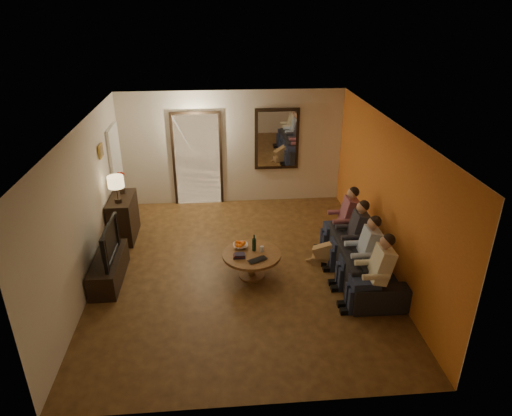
{
  "coord_description": "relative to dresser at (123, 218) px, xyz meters",
  "views": [
    {
      "loc": [
        -0.32,
        -6.91,
        4.42
      ],
      "look_at": [
        0.3,
        0.3,
        1.05
      ],
      "focal_mm": 32.0,
      "sensor_mm": 36.0,
      "label": 1
    }
  ],
  "objects": [
    {
      "name": "mirror_glass",
      "position": [
        3.25,
        1.53,
        1.07
      ],
      "size": [
        0.86,
        0.02,
        1.26
      ],
      "primitive_type": "cube",
      "color": "white",
      "rests_on": "back_wall"
    },
    {
      "name": "oranges",
      "position": [
        2.25,
        -1.41,
        0.12
      ],
      "size": [
        0.2,
        0.2,
        0.08
      ],
      "primitive_type": null,
      "color": "orange",
      "rests_on": "bowl"
    },
    {
      "name": "kitchen_doorway",
      "position": [
        1.45,
        1.58,
        0.62
      ],
      "size": [
        1.0,
        0.06,
        2.1
      ],
      "primitive_type": "cube",
      "color": "#FFE0A5",
      "rests_on": "floor"
    },
    {
      "name": "art_canvas",
      "position": [
        -0.21,
        -0.1,
        1.42
      ],
      "size": [
        0.01,
        0.22,
        0.18
      ],
      "primitive_type": "cube",
      "color": "brown",
      "rests_on": "left_wall"
    },
    {
      "name": "book_stack",
      "position": [
        2.21,
        -1.73,
        0.05
      ],
      "size": [
        0.2,
        0.15,
        0.07
      ],
      "primitive_type": null,
      "color": "black",
      "rests_on": "coffee_table"
    },
    {
      "name": "framed_art",
      "position": [
        -0.22,
        -0.1,
        1.42
      ],
      "size": [
        0.03,
        0.28,
        0.24
      ],
      "primitive_type": "cube",
      "color": "#B28C33",
      "rests_on": "left_wall"
    },
    {
      "name": "person_c",
      "position": [
        4.23,
        -1.5,
        0.17
      ],
      "size": [
        0.6,
        0.4,
        1.2
      ],
      "primitive_type": null,
      "color": "tan",
      "rests_on": "sofa"
    },
    {
      "name": "dog",
      "position": [
        3.79,
        -1.37,
        -0.15
      ],
      "size": [
        0.61,
        0.42,
        0.56
      ],
      "primitive_type": null,
      "rotation": [
        0.0,
        0.0,
        -0.35
      ],
      "color": "#A6884C",
      "rests_on": "floor"
    },
    {
      "name": "ceiling",
      "position": [
        2.25,
        -1.4,
        2.17
      ],
      "size": [
        5.0,
        6.0,
        0.01
      ],
      "primitive_type": "cube",
      "color": "white",
      "rests_on": "back_wall"
    },
    {
      "name": "right_wall",
      "position": [
        4.75,
        -1.4,
        0.87
      ],
      "size": [
        0.02,
        6.0,
        2.6
      ],
      "primitive_type": "cube",
      "color": "beige",
      "rests_on": "floor"
    },
    {
      "name": "coffee_table",
      "position": [
        2.43,
        -1.63,
        -0.21
      ],
      "size": [
        1.13,
        1.13,
        0.45
      ],
      "primitive_type": "cylinder",
      "rotation": [
        0.0,
        0.0,
        0.14
      ],
      "color": "brown",
      "rests_on": "floor"
    },
    {
      "name": "flower_vase",
      "position": [
        0.0,
        0.22,
        0.65
      ],
      "size": [
        0.14,
        0.14,
        0.44
      ],
      "primitive_type": null,
      "color": "#B62613",
      "rests_on": "dresser"
    },
    {
      "name": "fridge_glimpse",
      "position": [
        1.7,
        1.59,
        0.47
      ],
      "size": [
        0.45,
        0.03,
        1.7
      ],
      "primitive_type": "cube",
      "color": "silver",
      "rests_on": "floor"
    },
    {
      "name": "door_trim",
      "position": [
        1.45,
        1.57,
        0.62
      ],
      "size": [
        1.12,
        0.04,
        2.22
      ],
      "primitive_type": "cube",
      "color": "black",
      "rests_on": "floor"
    },
    {
      "name": "tv",
      "position": [
        0.0,
        -1.55,
        0.31
      ],
      "size": [
        1.05,
        0.14,
        0.6
      ],
      "primitive_type": "imported",
      "rotation": [
        0.0,
        0.0,
        1.57
      ],
      "color": "black",
      "rests_on": "tv_stand"
    },
    {
      "name": "dresser",
      "position": [
        0.0,
        0.0,
        0.0
      ],
      "size": [
        0.45,
        0.97,
        0.86
      ],
      "primitive_type": "cube",
      "color": "black",
      "rests_on": "floor"
    },
    {
      "name": "person_a",
      "position": [
        4.23,
        -2.7,
        0.17
      ],
      "size": [
        0.6,
        0.4,
        1.2
      ],
      "primitive_type": null,
      "color": "tan",
      "rests_on": "sofa"
    },
    {
      "name": "person_d",
      "position": [
        4.23,
        -0.9,
        0.17
      ],
      "size": [
        0.6,
        0.4,
        1.2
      ],
      "primitive_type": null,
      "color": "tan",
      "rests_on": "sofa"
    },
    {
      "name": "mirror_frame",
      "position": [
        3.25,
        1.56,
        1.07
      ],
      "size": [
        1.0,
        0.05,
        1.4
      ],
      "primitive_type": "cube",
      "color": "black",
      "rests_on": "back_wall"
    },
    {
      "name": "wine_glass",
      "position": [
        2.61,
        -1.58,
        0.07
      ],
      "size": [
        0.06,
        0.06,
        0.1
      ],
      "primitive_type": "cylinder",
      "color": "silver",
      "rests_on": "coffee_table"
    },
    {
      "name": "back_wall",
      "position": [
        2.25,
        1.6,
        0.87
      ],
      "size": [
        5.0,
        0.02,
        2.6
      ],
      "primitive_type": "cube",
      "color": "beige",
      "rests_on": "floor"
    },
    {
      "name": "white_door",
      "position": [
        -0.21,
        0.9,
        0.59
      ],
      "size": [
        0.06,
        0.85,
        2.04
      ],
      "primitive_type": "cube",
      "color": "white",
      "rests_on": "floor"
    },
    {
      "name": "person_b",
      "position": [
        4.23,
        -2.1,
        0.17
      ],
      "size": [
        0.6,
        0.4,
        1.2
      ],
      "primitive_type": null,
      "color": "tan",
      "rests_on": "sofa"
    },
    {
      "name": "front_wall",
      "position": [
        2.25,
        -4.4,
        0.87
      ],
      "size": [
        5.0,
        0.02,
        2.6
      ],
      "primitive_type": "cube",
      "color": "beige",
      "rests_on": "floor"
    },
    {
      "name": "bowl",
      "position": [
        2.25,
        -1.41,
        0.05
      ],
      "size": [
        0.26,
        0.26,
        0.06
      ],
      "primitive_type": "imported",
      "color": "white",
      "rests_on": "coffee_table"
    },
    {
      "name": "laptop",
      "position": [
        2.53,
        -1.91,
        0.03
      ],
      "size": [
        0.39,
        0.34,
        0.03
      ],
      "primitive_type": "imported",
      "rotation": [
        0.0,
        0.0,
        0.49
      ],
      "color": "black",
      "rests_on": "coffee_table"
    },
    {
      "name": "sofa",
      "position": [
        4.33,
        -1.8,
        -0.11
      ],
      "size": [
        2.25,
        0.92,
        0.65
      ],
      "primitive_type": "imported",
      "rotation": [
        0.0,
        0.0,
        1.55
      ],
      "color": "black",
      "rests_on": "floor"
    },
    {
      "name": "wine_bottle",
      "position": [
        2.48,
        -1.53,
        0.17
      ],
      "size": [
        0.07,
        0.07,
        0.31
      ],
      "primitive_type": null,
      "color": "black",
      "rests_on": "coffee_table"
    },
    {
      "name": "floor",
      "position": [
        2.25,
        -1.4,
        -0.43
      ],
      "size": [
        5.0,
        6.0,
        0.01
      ],
      "primitive_type": "cube",
      "color": "#482D13",
      "rests_on": "ground"
    },
    {
      "name": "orange_accent",
      "position": [
        4.74,
        -1.4,
        0.87
      ],
      "size": [
        0.01,
        6.0,
        2.6
      ],
      "primitive_type": "cube",
      "color": "orange",
      "rests_on": "right_wall"
    },
    {
      "name": "table_lamp",
      "position": [
        0.0,
        -0.22,
        0.7
      ],
      "size": [
        0.3,
        0.3,
        0.54
      ],
      "primitive_type": null,
      "color": "beige",
      "rests_on": "dresser"
    },
    {
      "name": "left_wall",
      "position": [
        -0.25,
        -1.4,
        0.87
      ],
      "size": [
        0.02,
        6.0,
        2.6
      ],
      "primitive_type": "cube",
      "color": "beige",
      "rests_on": "floor"
    },
    {
      "name": "tv_stand",
      "position": [
        0.0,
        -1.55,
        -0.21
      ],
      "size": [
        0.45,
        1.31,
        0.44
      ],
      "primitive_type": "cube",
      "color": "black",
      "rests_on": "floor"
    }
  ]
}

